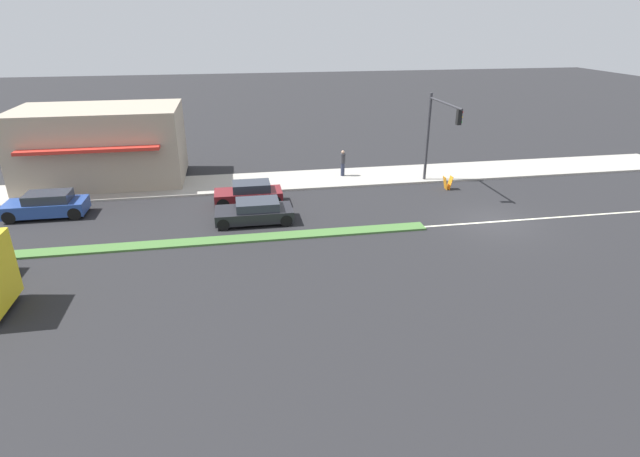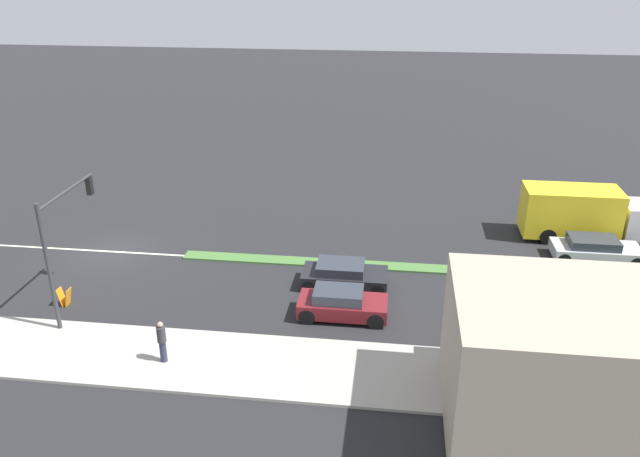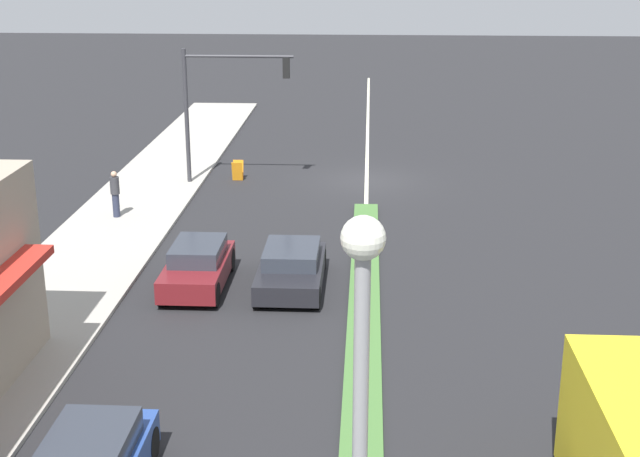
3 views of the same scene
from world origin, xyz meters
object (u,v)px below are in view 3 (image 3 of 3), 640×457
Objects in this scene: traffic_signal_main at (220,93)px; warning_aframe_sign at (238,171)px; pedestrian at (115,193)px; sedan_dark at (291,268)px; sedan_maroon at (198,266)px.

traffic_signal_main is 3.60m from warning_aframe_sign.
warning_aframe_sign is (-3.68, -5.96, -0.61)m from pedestrian.
pedestrian reaches higher than sedan_dark.
warning_aframe_sign is (-0.54, -0.77, -3.47)m from traffic_signal_main.
pedestrian is at bearing -56.59° from sedan_maroon.
sedan_maroon is at bearing 92.71° from warning_aframe_sign.
pedestrian is 2.08× the size of warning_aframe_sign.
sedan_dark is (-7.07, 6.31, -0.45)m from pedestrian.
sedan_maroon is (-1.12, 11.67, -3.25)m from traffic_signal_main.
traffic_signal_main is 6.71m from pedestrian.
warning_aframe_sign is at bearing -87.29° from sedan_maroon.
pedestrian is 0.45× the size of sedan_maroon.
sedan_dark is (-3.39, 12.27, 0.16)m from warning_aframe_sign.
pedestrian is 0.43× the size of sedan_dark.
traffic_signal_main reaches higher than sedan_maroon.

